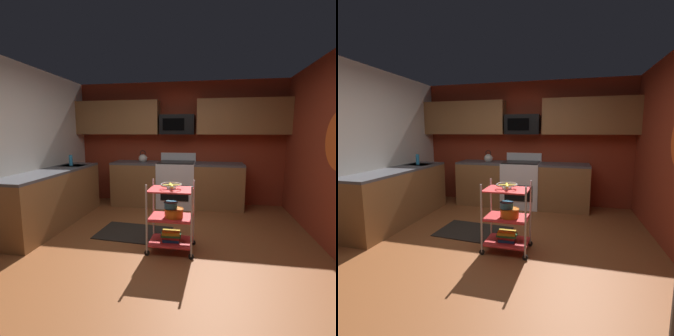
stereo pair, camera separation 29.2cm
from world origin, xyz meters
TOP-DOWN VIEW (x-y plane):
  - floor at (0.00, 0.00)m, footprint 4.40×4.80m
  - wall_back at (0.00, 2.43)m, footprint 4.52×0.06m
  - counter_run at (-0.85, 1.49)m, footprint 3.55×2.76m
  - oven_range at (0.00, 2.10)m, footprint 0.76×0.65m
  - upper_cabinets at (-0.00, 2.23)m, footprint 4.40×0.33m
  - microwave at (0.00, 2.21)m, footprint 0.70×0.39m
  - rolling_cart at (0.19, 0.11)m, footprint 0.63×0.42m
  - fruit_bowl at (0.19, 0.11)m, footprint 0.27×0.27m
  - mixing_bowl_large at (0.23, 0.11)m, footprint 0.25×0.25m
  - mixing_bowl_small at (0.19, 0.11)m, footprint 0.18×0.18m
  - book_stack at (0.19, 0.11)m, footprint 0.26×0.17m
  - kettle at (-0.72, 2.10)m, footprint 0.21×0.18m
  - dish_soap_bottle at (-1.91, 1.32)m, footprint 0.06×0.06m
  - floor_rug at (-0.46, 0.56)m, footprint 1.15×0.77m

SIDE VIEW (x-z plane):
  - floor at x=0.00m, z-range -0.04..0.00m
  - floor_rug at x=-0.46m, z-range 0.00..0.01m
  - book_stack at x=0.19m, z-range 0.13..0.26m
  - rolling_cart at x=0.19m, z-range 0.00..0.91m
  - counter_run at x=-0.85m, z-range 0.00..0.92m
  - oven_range at x=0.00m, z-range -0.07..1.03m
  - mixing_bowl_large at x=0.23m, z-range 0.46..0.58m
  - mixing_bowl_small at x=0.19m, z-range 0.58..0.66m
  - fruit_bowl at x=0.19m, z-range 0.84..0.91m
  - kettle at x=-0.72m, z-range 0.86..1.13m
  - dish_soap_bottle at x=-1.91m, z-range 0.92..1.12m
  - wall_back at x=0.00m, z-range 0.00..2.60m
  - microwave at x=0.00m, z-range 1.50..1.90m
  - upper_cabinets at x=0.00m, z-range 1.50..2.20m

